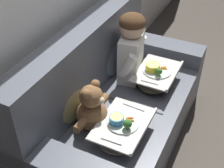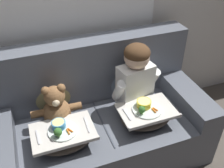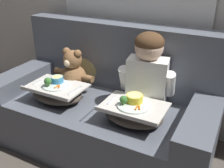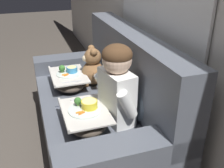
# 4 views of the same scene
# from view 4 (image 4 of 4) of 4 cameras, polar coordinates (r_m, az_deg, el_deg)

# --- Properties ---
(ground_plane) EXTENTS (14.00, 14.00, 0.00)m
(ground_plane) POSITION_cam_4_polar(r_m,az_deg,el_deg) (2.52, -3.53, -12.49)
(ground_plane) COLOR #4C443D
(couch) EXTENTS (1.81, 0.90, 1.02)m
(couch) POSITION_cam_4_polar(r_m,az_deg,el_deg) (2.34, -1.94, -5.27)
(couch) COLOR #565B66
(couch) RESTS_ON ground_plane
(throw_pillow_behind_child) EXTENTS (0.38, 0.18, 0.40)m
(throw_pillow_behind_child) POSITION_cam_4_polar(r_m,az_deg,el_deg) (1.98, 5.91, -2.52)
(throw_pillow_behind_child) COLOR slate
(throw_pillow_behind_child) RESTS_ON couch
(throw_pillow_behind_teddy) EXTENTS (0.35, 0.17, 0.36)m
(throw_pillow_behind_teddy) POSITION_cam_4_polar(r_m,az_deg,el_deg) (2.56, -0.28, 4.34)
(throw_pillow_behind_teddy) COLOR #898456
(throw_pillow_behind_teddy) RESTS_ON couch
(child_figure) EXTENTS (0.44, 0.24, 0.60)m
(child_figure) POSITION_cam_4_polar(r_m,az_deg,el_deg) (1.86, 1.03, 0.65)
(child_figure) COLOR white
(child_figure) RESTS_ON couch
(teddy_bear) EXTENTS (0.41, 0.28, 0.38)m
(teddy_bear) POSITION_cam_4_polar(r_m,az_deg,el_deg) (2.52, -4.26, 3.39)
(teddy_bear) COLOR brown
(teddy_bear) RESTS_ON couch
(lap_tray_child) EXTENTS (0.45, 0.32, 0.21)m
(lap_tray_child) POSITION_cam_4_polar(r_m,az_deg,el_deg) (1.92, -5.83, -7.18)
(lap_tray_child) COLOR #473D33
(lap_tray_child) RESTS_ON child_figure
(lap_tray_teddy) EXTENTS (0.46, 0.32, 0.21)m
(lap_tray_teddy) POSITION_cam_4_polar(r_m,az_deg,el_deg) (2.52, -9.40, 0.89)
(lap_tray_teddy) COLOR #473D33
(lap_tray_teddy) RESTS_ON teddy_bear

